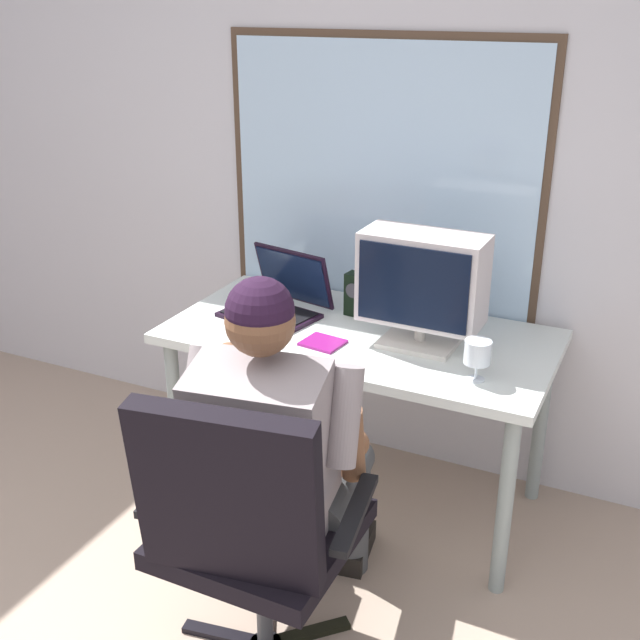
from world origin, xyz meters
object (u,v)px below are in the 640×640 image
object	(u,v)px
desk_speaker	(357,294)
laptop	(280,297)
wine_glass	(477,354)
office_chair	(247,523)
person_seated	(279,448)
crt_monitor	(422,281)
desk	(359,352)
cd_case	(323,343)

from	to	relation	value
desk_speaker	laptop	bearing A→B (deg)	-159.87
laptop	wine_glass	bearing A→B (deg)	-16.01
office_chair	wine_glass	bearing A→B (deg)	62.05
person_seated	crt_monitor	distance (m)	0.81
desk	cd_case	distance (m)	0.19
desk	office_chair	xyz separation A→B (m)	(0.08, -0.98, -0.09)
desk	wine_glass	size ratio (longest dim) A/B	10.25
wine_glass	cd_case	world-z (taller)	wine_glass
desk	wine_glass	distance (m)	0.56
office_chair	crt_monitor	distance (m)	1.07
office_chair	laptop	xyz separation A→B (m)	(-0.44, 1.03, 0.24)
office_chair	wine_glass	world-z (taller)	office_chair
person_seated	desk_speaker	distance (m)	0.90
desk	wine_glass	bearing A→B (deg)	-21.54
wine_glass	desk_speaker	distance (m)	0.67
laptop	wine_glass	xyz separation A→B (m)	(0.86, -0.25, 0.03)
desk	person_seated	bearing A→B (deg)	-86.57
desk	person_seated	xyz separation A→B (m)	(0.04, -0.72, -0.00)
person_seated	wine_glass	xyz separation A→B (m)	(0.45, 0.53, 0.18)
desk	laptop	xyz separation A→B (m)	(-0.36, 0.05, 0.14)
person_seated	desk	bearing A→B (deg)	93.43
laptop	cd_case	bearing A→B (deg)	-35.97
office_chair	person_seated	bearing A→B (deg)	98.01
desk	desk_speaker	xyz separation A→B (m)	(-0.08, 0.16, 0.17)
desk	person_seated	world-z (taller)	person_seated
desk	laptop	world-z (taller)	laptop
laptop	wine_glass	distance (m)	0.89
office_chair	wine_glass	distance (m)	0.93
office_chair	cd_case	bearing A→B (deg)	100.88
desk_speaker	cd_case	size ratio (longest dim) A/B	1.09
desk	desk_speaker	distance (m)	0.24
desk_speaker	person_seated	bearing A→B (deg)	-82.06
desk	cd_case	xyz separation A→B (m)	(-0.08, -0.16, 0.09)
crt_monitor	laptop	bearing A→B (deg)	174.33
desk_speaker	desk	bearing A→B (deg)	-62.95
cd_case	crt_monitor	bearing A→B (deg)	24.91
crt_monitor	wine_glass	bearing A→B (deg)	-35.88
crt_monitor	laptop	xyz separation A→B (m)	(-0.60, 0.06, -0.18)
person_seated	laptop	size ratio (longest dim) A/B	3.00
laptop	desk_speaker	size ratio (longest dim) A/B	2.38
person_seated	wine_glass	distance (m)	0.72
office_chair	laptop	size ratio (longest dim) A/B	2.41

